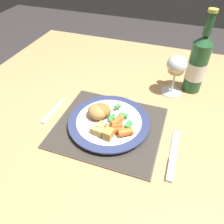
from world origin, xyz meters
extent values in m
plane|color=#383333|center=(0.00, 0.00, 0.00)|extent=(6.00, 6.00, 0.00)
cube|color=tan|center=(0.00, 0.00, 0.72)|extent=(1.26, 1.00, 0.04)
cube|color=tan|center=(-0.58, 0.44, 0.35)|extent=(0.06, 0.06, 0.70)
cube|color=brown|center=(-0.04, -0.14, 0.74)|extent=(0.32, 0.29, 0.01)
cube|color=#3C352E|center=(-0.04, -0.14, 0.75)|extent=(0.32, 0.28, 0.00)
cylinder|color=silver|center=(-0.05, -0.13, 0.75)|extent=(0.21, 0.21, 0.01)
cylinder|color=navy|center=(-0.05, -0.13, 0.76)|extent=(0.25, 0.25, 0.01)
cylinder|color=silver|center=(-0.05, -0.13, 0.77)|extent=(0.20, 0.20, 0.00)
ellipsoid|color=tan|center=(-0.09, -0.13, 0.79)|extent=(0.08, 0.08, 0.04)
ellipsoid|color=#A87033|center=(-0.08, -0.12, 0.79)|extent=(0.06, 0.06, 0.04)
cube|color=#4CA84C|center=(-0.05, -0.11, 0.77)|extent=(0.01, 0.02, 0.01)
cube|color=#4CA84C|center=(-0.02, -0.14, 0.77)|extent=(0.03, 0.02, 0.01)
cube|color=green|center=(-0.01, -0.10, 0.77)|extent=(0.03, 0.02, 0.01)
cube|color=#4CA84C|center=(-0.04, -0.07, 0.78)|extent=(0.02, 0.02, 0.01)
cube|color=green|center=(-0.04, -0.12, 0.77)|extent=(0.01, 0.02, 0.01)
cube|color=green|center=(0.02, -0.13, 0.77)|extent=(0.02, 0.03, 0.01)
cube|color=green|center=(-0.04, -0.13, 0.77)|extent=(0.02, 0.03, 0.01)
cylinder|color=#CC5119|center=(-0.01, -0.17, 0.78)|extent=(0.04, 0.04, 0.02)
cylinder|color=orange|center=(0.02, -0.17, 0.78)|extent=(0.05, 0.04, 0.02)
cylinder|color=orange|center=(-0.02, -0.13, 0.78)|extent=(0.04, 0.05, 0.02)
cylinder|color=#CC5119|center=(-0.01, -0.15, 0.78)|extent=(0.04, 0.03, 0.02)
cube|color=silver|center=(-0.25, -0.14, 0.74)|extent=(0.02, 0.09, 0.01)
cube|color=silver|center=(-0.24, -0.09, 0.74)|extent=(0.01, 0.02, 0.01)
cube|color=silver|center=(-0.24, -0.07, 0.74)|extent=(0.00, 0.02, 0.00)
cube|color=silver|center=(-0.24, -0.07, 0.74)|extent=(0.00, 0.02, 0.00)
cube|color=silver|center=(-0.25, -0.07, 0.74)|extent=(0.00, 0.02, 0.00)
cube|color=silver|center=(-0.25, -0.07, 0.74)|extent=(0.00, 0.02, 0.00)
cube|color=silver|center=(0.16, -0.14, 0.74)|extent=(0.02, 0.11, 0.00)
cube|color=#B2B2B7|center=(0.16, -0.23, 0.74)|extent=(0.02, 0.07, 0.01)
cylinder|color=silver|center=(0.11, 0.12, 0.74)|extent=(0.07, 0.07, 0.00)
cylinder|color=silver|center=(0.11, 0.12, 0.79)|extent=(0.01, 0.01, 0.08)
ellipsoid|color=silver|center=(0.11, 0.12, 0.86)|extent=(0.07, 0.07, 0.06)
cylinder|color=#EACC66|center=(0.11, 0.12, 0.84)|extent=(0.05, 0.05, 0.02)
cylinder|color=#23562D|center=(0.18, 0.16, 0.83)|extent=(0.07, 0.07, 0.18)
cone|color=#23562D|center=(0.18, 0.16, 0.94)|extent=(0.07, 0.07, 0.03)
cylinder|color=#23562D|center=(0.18, 0.16, 0.99)|extent=(0.03, 0.03, 0.07)
cylinder|color=#BFB74C|center=(0.18, 0.16, 1.02)|extent=(0.03, 0.03, 0.01)
cylinder|color=white|center=(0.18, 0.16, 0.82)|extent=(0.07, 0.07, 0.06)
cube|color=gold|center=(-0.02, -0.20, 0.78)|extent=(0.03, 0.03, 0.03)
cube|color=#E5BC66|center=(-0.05, -0.19, 0.78)|extent=(0.02, 0.03, 0.02)
cube|color=#E5BC66|center=(-0.07, -0.19, 0.78)|extent=(0.03, 0.02, 0.02)
cube|color=#E5BC66|center=(-0.05, -0.17, 0.78)|extent=(0.03, 0.03, 0.02)
camera|label=1|loc=(0.12, -0.58, 1.23)|focal=35.00mm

